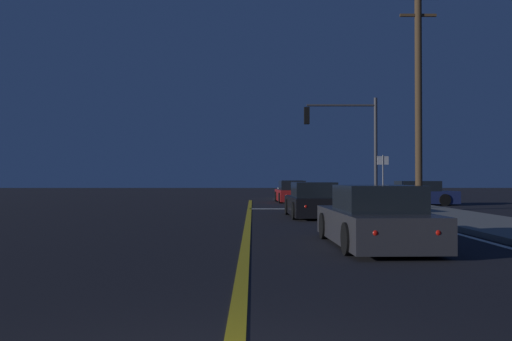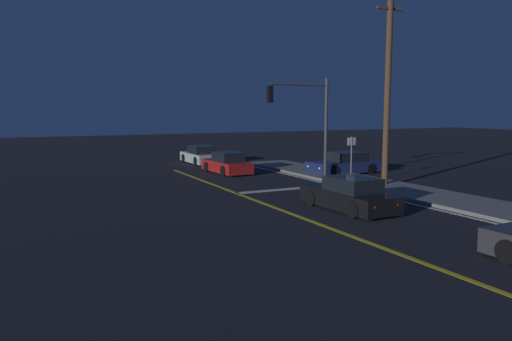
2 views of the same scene
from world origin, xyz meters
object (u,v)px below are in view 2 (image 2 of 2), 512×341
object	(u,v)px
car_lead_oncoming_black	(349,195)
traffic_signal_near_right	(306,112)
car_distant_tail_red	(227,164)
street_sign_corner	(351,153)
car_mid_block_navy	(345,164)
car_far_approaching_silver	(200,156)
utility_pole_right	(388,82)

from	to	relation	value
car_lead_oncoming_black	traffic_signal_near_right	world-z (taller)	traffic_signal_near_right
car_distant_tail_red	street_sign_corner	size ratio (longest dim) A/B	1.62
car_lead_oncoming_black	traffic_signal_near_right	bearing A→B (deg)	68.17
car_lead_oncoming_black	street_sign_corner	world-z (taller)	street_sign_corner
car_mid_block_navy	traffic_signal_near_right	bearing A→B (deg)	107.48
car_lead_oncoming_black	traffic_signal_near_right	distance (m)	8.90
car_far_approaching_silver	traffic_signal_near_right	bearing A→B (deg)	-78.76
car_mid_block_navy	car_distant_tail_red	distance (m)	7.40
traffic_signal_near_right	utility_pole_right	world-z (taller)	utility_pole_right
car_far_approaching_silver	street_sign_corner	distance (m)	14.09
car_distant_tail_red	utility_pole_right	world-z (taller)	utility_pole_right
utility_pole_right	traffic_signal_near_right	bearing A→B (deg)	122.99
car_lead_oncoming_black	car_far_approaching_silver	distance (m)	18.62
traffic_signal_near_right	utility_pole_right	xyz separation A→B (m)	(2.48, -3.82, 1.56)
car_mid_block_navy	street_sign_corner	world-z (taller)	street_sign_corner
car_mid_block_navy	street_sign_corner	size ratio (longest dim) A/B	1.84
car_far_approaching_silver	utility_pole_right	world-z (taller)	utility_pole_right
car_far_approaching_silver	traffic_signal_near_right	world-z (taller)	traffic_signal_near_right
car_lead_oncoming_black	street_sign_corner	bearing A→B (deg)	50.05
car_mid_block_navy	utility_pole_right	size ratio (longest dim) A/B	0.46
car_distant_tail_red	utility_pole_right	xyz separation A→B (m)	(5.23, -8.66, 4.82)
car_mid_block_navy	car_far_approaching_silver	size ratio (longest dim) A/B	1.11
car_far_approaching_silver	traffic_signal_near_right	distance (m)	11.55
car_lead_oncoming_black	car_far_approaching_silver	size ratio (longest dim) A/B	1.04
car_distant_tail_red	traffic_signal_near_right	distance (m)	6.45
car_mid_block_navy	car_distant_tail_red	xyz separation A→B (m)	(-6.56, 3.43, -0.00)
car_mid_block_navy	car_far_approaching_silver	xyz separation A→B (m)	(-6.15, 9.42, -0.00)
car_far_approaching_silver	traffic_signal_near_right	xyz separation A→B (m)	(2.34, -10.83, 3.26)
utility_pole_right	car_mid_block_navy	bearing A→B (deg)	75.68
car_distant_tail_red	traffic_signal_near_right	size ratio (longest dim) A/B	0.73
car_distant_tail_red	car_far_approaching_silver	world-z (taller)	same
car_far_approaching_silver	street_sign_corner	bearing A→B (deg)	-76.87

